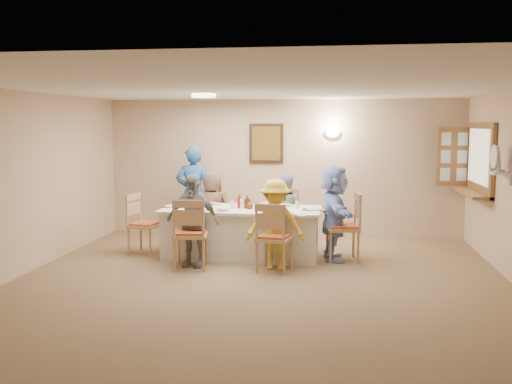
# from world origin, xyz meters

# --- Properties ---
(ground) EXTENTS (7.00, 7.00, 0.00)m
(ground) POSITION_xyz_m (0.00, 0.00, 0.00)
(ground) COLOR #816749
(room_walls) EXTENTS (7.00, 7.00, 7.00)m
(room_walls) POSITION_xyz_m (0.00, 0.00, 1.51)
(room_walls) COLOR tan
(room_walls) RESTS_ON ground
(wall_picture) EXTENTS (0.62, 0.05, 0.72)m
(wall_picture) POSITION_xyz_m (-0.30, 3.46, 1.70)
(wall_picture) COLOR #3F2816
(wall_picture) RESTS_ON room_walls
(wall_sconce) EXTENTS (0.26, 0.09, 0.18)m
(wall_sconce) POSITION_xyz_m (0.90, 3.44, 1.90)
(wall_sconce) COLOR white
(wall_sconce) RESTS_ON room_walls
(ceiling_light) EXTENTS (0.36, 0.36, 0.05)m
(ceiling_light) POSITION_xyz_m (-1.00, 1.50, 2.47)
(ceiling_light) COLOR white
(ceiling_light) RESTS_ON room_walls
(serving_hatch) EXTENTS (0.06, 1.50, 1.15)m
(serving_hatch) POSITION_xyz_m (3.21, 2.40, 1.50)
(serving_hatch) COLOR brown
(serving_hatch) RESTS_ON room_walls
(hatch_sill) EXTENTS (0.30, 1.50, 0.05)m
(hatch_sill) POSITION_xyz_m (3.09, 2.40, 0.97)
(hatch_sill) COLOR brown
(hatch_sill) RESTS_ON room_walls
(shutter_door) EXTENTS (0.55, 0.04, 1.00)m
(shutter_door) POSITION_xyz_m (2.95, 3.16, 1.50)
(shutter_door) COLOR brown
(shutter_door) RESTS_ON room_walls
(fan_shelf) EXTENTS (0.22, 0.36, 0.03)m
(fan_shelf) POSITION_xyz_m (3.13, 1.05, 1.40)
(fan_shelf) COLOR white
(fan_shelf) RESTS_ON room_walls
(desk_fan) EXTENTS (0.30, 0.30, 0.28)m
(desk_fan) POSITION_xyz_m (3.10, 1.05, 1.55)
(desk_fan) COLOR #A5A5A8
(desk_fan) RESTS_ON fan_shelf
(dining_table) EXTENTS (2.44, 1.03, 0.76)m
(dining_table) POSITION_xyz_m (-0.47, 1.67, 0.38)
(dining_table) COLOR silver
(dining_table) RESTS_ON ground
(chair_back_left) EXTENTS (0.44, 0.44, 0.89)m
(chair_back_left) POSITION_xyz_m (-1.07, 2.47, 0.45)
(chair_back_left) COLOR tan
(chair_back_left) RESTS_ON ground
(chair_back_right) EXTENTS (0.50, 0.50, 0.97)m
(chair_back_right) POSITION_xyz_m (0.13, 2.47, 0.49)
(chair_back_right) COLOR tan
(chair_back_right) RESTS_ON ground
(chair_front_left) EXTENTS (0.55, 0.55, 1.02)m
(chair_front_left) POSITION_xyz_m (-1.07, 0.87, 0.51)
(chair_front_left) COLOR tan
(chair_front_left) RESTS_ON ground
(chair_front_right) EXTENTS (0.55, 0.55, 0.99)m
(chair_front_right) POSITION_xyz_m (0.13, 0.87, 0.49)
(chair_front_right) COLOR tan
(chair_front_right) RESTS_ON ground
(chair_left_end) EXTENTS (0.53, 0.53, 0.96)m
(chair_left_end) POSITION_xyz_m (-2.02, 1.67, 0.48)
(chair_left_end) COLOR tan
(chair_left_end) RESTS_ON ground
(chair_right_end) EXTENTS (0.56, 0.56, 1.03)m
(chair_right_end) POSITION_xyz_m (1.08, 1.67, 0.52)
(chair_right_end) COLOR tan
(chair_right_end) RESTS_ON ground
(diner_back_left) EXTENTS (0.72, 0.56, 1.28)m
(diner_back_left) POSITION_xyz_m (-1.07, 2.35, 0.64)
(diner_back_left) COLOR brown
(diner_back_left) RESTS_ON ground
(diner_back_right) EXTENTS (0.69, 0.58, 1.24)m
(diner_back_right) POSITION_xyz_m (0.13, 2.35, 0.62)
(diner_back_right) COLOR #929AB8
(diner_back_right) RESTS_ON ground
(diner_front_left) EXTENTS (0.89, 0.57, 1.35)m
(diner_front_left) POSITION_xyz_m (-1.07, 0.99, 0.67)
(diner_front_left) COLOR gray
(diner_front_left) RESTS_ON ground
(diner_front_right) EXTENTS (0.84, 0.49, 1.28)m
(diner_front_right) POSITION_xyz_m (0.13, 0.99, 0.64)
(diner_front_right) COLOR gold
(diner_front_right) RESTS_ON ground
(diner_right_end) EXTENTS (1.42, 0.68, 1.44)m
(diner_right_end) POSITION_xyz_m (0.95, 1.67, 0.72)
(diner_right_end) COLOR #8CA8EA
(diner_right_end) RESTS_ON ground
(caregiver) EXTENTS (0.77, 0.64, 1.67)m
(caregiver) POSITION_xyz_m (-1.52, 2.82, 0.84)
(caregiver) COLOR #255399
(caregiver) RESTS_ON ground
(placemat_fl) EXTENTS (0.33, 0.24, 0.01)m
(placemat_fl) POSITION_xyz_m (-1.07, 1.25, 0.76)
(placemat_fl) COLOR #472B19
(placemat_fl) RESTS_ON dining_table
(plate_fl) EXTENTS (0.24, 0.24, 0.02)m
(plate_fl) POSITION_xyz_m (-1.07, 1.25, 0.77)
(plate_fl) COLOR white
(plate_fl) RESTS_ON dining_table
(napkin_fl) EXTENTS (0.13, 0.13, 0.01)m
(napkin_fl) POSITION_xyz_m (-0.89, 1.20, 0.77)
(napkin_fl) COLOR yellow
(napkin_fl) RESTS_ON dining_table
(placemat_fr) EXTENTS (0.36, 0.27, 0.01)m
(placemat_fr) POSITION_xyz_m (0.13, 1.25, 0.76)
(placemat_fr) COLOR #472B19
(placemat_fr) RESTS_ON dining_table
(plate_fr) EXTENTS (0.22, 0.22, 0.01)m
(plate_fr) POSITION_xyz_m (0.13, 1.25, 0.77)
(plate_fr) COLOR white
(plate_fr) RESTS_ON dining_table
(napkin_fr) EXTENTS (0.13, 0.13, 0.01)m
(napkin_fr) POSITION_xyz_m (0.31, 1.20, 0.77)
(napkin_fr) COLOR yellow
(napkin_fr) RESTS_ON dining_table
(placemat_bl) EXTENTS (0.37, 0.27, 0.01)m
(placemat_bl) POSITION_xyz_m (-1.07, 2.09, 0.76)
(placemat_bl) COLOR #472B19
(placemat_bl) RESTS_ON dining_table
(plate_bl) EXTENTS (0.23, 0.23, 0.01)m
(plate_bl) POSITION_xyz_m (-1.07, 2.09, 0.77)
(plate_bl) COLOR white
(plate_bl) RESTS_ON dining_table
(napkin_bl) EXTENTS (0.14, 0.14, 0.01)m
(napkin_bl) POSITION_xyz_m (-0.89, 2.04, 0.77)
(napkin_bl) COLOR yellow
(napkin_bl) RESTS_ON dining_table
(placemat_br) EXTENTS (0.35, 0.26, 0.01)m
(placemat_br) POSITION_xyz_m (0.13, 2.09, 0.76)
(placemat_br) COLOR #472B19
(placemat_br) RESTS_ON dining_table
(plate_br) EXTENTS (0.25, 0.25, 0.02)m
(plate_br) POSITION_xyz_m (0.13, 2.09, 0.77)
(plate_br) COLOR white
(plate_br) RESTS_ON dining_table
(napkin_br) EXTENTS (0.14, 0.14, 0.01)m
(napkin_br) POSITION_xyz_m (0.31, 2.04, 0.77)
(napkin_br) COLOR yellow
(napkin_br) RESTS_ON dining_table
(placemat_le) EXTENTS (0.35, 0.26, 0.01)m
(placemat_le) POSITION_xyz_m (-1.57, 1.67, 0.76)
(placemat_le) COLOR #472B19
(placemat_le) RESTS_ON dining_table
(plate_le) EXTENTS (0.24, 0.24, 0.02)m
(plate_le) POSITION_xyz_m (-1.57, 1.67, 0.77)
(plate_le) COLOR white
(plate_le) RESTS_ON dining_table
(napkin_le) EXTENTS (0.13, 0.13, 0.01)m
(napkin_le) POSITION_xyz_m (-1.39, 1.62, 0.77)
(napkin_le) COLOR yellow
(napkin_le) RESTS_ON dining_table
(placemat_re) EXTENTS (0.34, 0.25, 0.01)m
(placemat_re) POSITION_xyz_m (0.65, 1.67, 0.76)
(placemat_re) COLOR #472B19
(placemat_re) RESTS_ON dining_table
(plate_re) EXTENTS (0.25, 0.25, 0.02)m
(plate_re) POSITION_xyz_m (0.65, 1.67, 0.77)
(plate_re) COLOR white
(plate_re) RESTS_ON dining_table
(napkin_re) EXTENTS (0.13, 0.13, 0.01)m
(napkin_re) POSITION_xyz_m (0.83, 1.62, 0.77)
(napkin_re) COLOR yellow
(napkin_re) RESTS_ON dining_table
(teacup_a) EXTENTS (0.18, 0.18, 0.09)m
(teacup_a) POSITION_xyz_m (-1.24, 1.37, 0.81)
(teacup_a) COLOR white
(teacup_a) RESTS_ON dining_table
(teacup_b) EXTENTS (0.10, 0.10, 0.07)m
(teacup_b) POSITION_xyz_m (-0.06, 2.16, 0.80)
(teacup_b) COLOR white
(teacup_b) RESTS_ON dining_table
(bowl_a) EXTENTS (0.31, 0.31, 0.05)m
(bowl_a) POSITION_xyz_m (-0.70, 1.40, 0.79)
(bowl_a) COLOR white
(bowl_a) RESTS_ON dining_table
(bowl_b) EXTENTS (0.25, 0.25, 0.06)m
(bowl_b) POSITION_xyz_m (-0.09, 1.91, 0.79)
(bowl_b) COLOR white
(bowl_b) RESTS_ON dining_table
(condiment_ketchup) EXTENTS (0.09, 0.10, 0.23)m
(condiment_ketchup) POSITION_xyz_m (-0.49, 1.70, 0.87)
(condiment_ketchup) COLOR #A70E0F
(condiment_ketchup) RESTS_ON dining_table
(condiment_brown) EXTENTS (0.15, 0.15, 0.20)m
(condiment_brown) POSITION_xyz_m (-0.38, 1.72, 0.86)
(condiment_brown) COLOR #522D16
(condiment_brown) RESTS_ON dining_table
(condiment_malt) EXTENTS (0.14, 0.14, 0.14)m
(condiment_malt) POSITION_xyz_m (-0.33, 1.62, 0.83)
(condiment_malt) COLOR #522D16
(condiment_malt) RESTS_ON dining_table
(drinking_glass) EXTENTS (0.07, 0.07, 0.10)m
(drinking_glass) POSITION_xyz_m (-0.62, 1.72, 0.82)
(drinking_glass) COLOR silver
(drinking_glass) RESTS_ON dining_table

